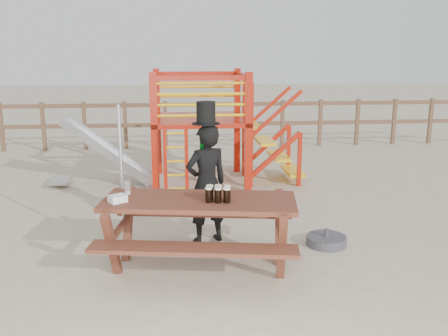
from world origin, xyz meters
TOP-DOWN VIEW (x-y plane):
  - ground at (0.00, 0.00)m, footprint 60.00×60.00m
  - back_fence at (0.00, 7.00)m, footprint 15.09×0.09m
  - playground_fort at (0.12, 3.58)m, footprint 4.71×1.84m
  - picnic_table at (0.01, -0.23)m, footprint 2.37×1.81m
  - man_with_hat at (0.14, 0.61)m, footprint 0.67×0.56m
  - metal_pole at (-0.89, 0.28)m, footprint 0.04×0.04m
  - parasol_base at (1.67, 0.32)m, footprint 0.51×0.51m
  - paper_bag at (-0.89, -0.25)m, footprint 0.23×0.22m
  - stout_pints at (0.21, -0.32)m, footprint 0.29×0.19m
  - empty_glasses at (-0.81, 0.06)m, footprint 0.08×0.08m

SIDE VIEW (x-z plane):
  - ground at x=0.00m, z-range 0.00..0.00m
  - parasol_base at x=1.67m, z-range -0.05..0.17m
  - picnic_table at x=0.01m, z-range 0.11..0.95m
  - back_fence at x=0.00m, z-range 0.14..1.34m
  - man_with_hat at x=0.14m, z-range -0.10..1.75m
  - paper_bag at x=-0.89m, z-range 0.84..0.92m
  - empty_glasses at x=-0.81m, z-range 0.83..0.98m
  - stout_pints at x=0.21m, z-range 0.84..1.01m
  - metal_pole at x=-0.89m, z-range 0.00..1.85m
  - playground_fort at x=0.12m, z-range 0.02..2.12m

